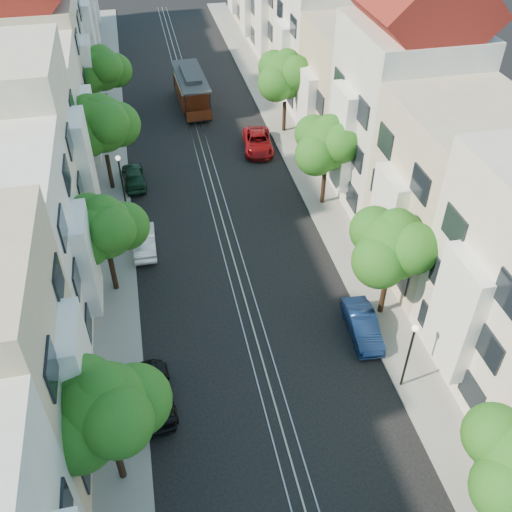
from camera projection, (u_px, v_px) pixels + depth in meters
ground at (205, 158)px, 45.07m from camera, size 200.00×200.00×0.00m
sidewalk_east at (293, 148)px, 46.19m from camera, size 2.50×80.00×0.12m
sidewalk_west at (111, 167)px, 43.87m from camera, size 2.50×80.00×0.12m
rail_left at (198, 158)px, 44.97m from camera, size 0.06×80.00×0.02m
rail_slot at (205, 158)px, 45.06m from camera, size 0.06×80.00×0.02m
rail_right at (212, 157)px, 45.15m from camera, size 0.06×80.00×0.02m
lane_line at (205, 158)px, 45.07m from camera, size 0.08×80.00×0.01m
townhouses_east at (355, 82)px, 43.59m from camera, size 7.75×72.00×12.00m
townhouses_west at (33, 113)px, 39.85m from camera, size 7.75×72.00×11.76m
tree_e_b at (394, 247)px, 28.91m from camera, size 4.93×4.08×6.68m
tree_e_c at (328, 145)px, 37.26m from camera, size 4.84×3.99×6.52m
tree_e_d at (286, 76)px, 45.35m from camera, size 5.01×4.16×6.85m
tree_w_a at (107, 411)px, 21.34m from camera, size 4.93×4.08×6.68m
tree_w_b at (105, 229)px, 30.57m from camera, size 4.72×3.87×6.27m
tree_w_c at (102, 125)px, 38.41m from camera, size 5.13×4.28×7.09m
tree_w_d at (102, 70)px, 46.97m from camera, size 4.84×3.99×6.52m
lamp_east at (410, 347)px, 26.23m from camera, size 0.32×0.32×4.16m
lamp_west at (121, 175)px, 37.73m from camera, size 0.32×0.32×4.16m
cable_car at (191, 88)px, 51.09m from camera, size 2.74×7.84×2.98m
parked_car_e_mid at (362, 325)px, 30.28m from camera, size 1.64×4.05×1.31m
parked_car_e_far at (258, 142)px, 45.68m from camera, size 2.77×5.00×1.32m
parked_car_w_near at (153, 393)px, 26.94m from camera, size 2.15×4.60×1.30m
parked_car_w_mid at (144, 241)px, 35.88m from camera, size 1.43×3.91×1.28m
parked_car_w_far at (134, 176)px, 41.69m from camera, size 1.83×4.03×1.34m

